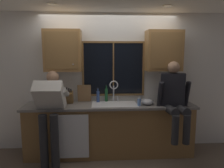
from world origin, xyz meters
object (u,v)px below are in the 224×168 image
object	(u,v)px
person_standing	(50,108)
mixing_bowl	(147,102)
bottle_green_glass	(106,95)
cutting_board	(84,93)
person_sitting_on_counter	(174,96)
knife_block	(70,97)
bottle_tall_clear	(98,96)
soap_dispenser	(139,102)

from	to	relation	value
person_standing	mixing_bowl	bearing A→B (deg)	7.79
mixing_bowl	bottle_green_glass	world-z (taller)	bottle_green_glass
cutting_board	person_sitting_on_counter	bearing A→B (deg)	-17.65
bottle_green_glass	knife_block	bearing A→B (deg)	-169.78
knife_block	person_sitting_on_counter	bearing A→B (deg)	-11.91
person_standing	bottle_tall_clear	world-z (taller)	person_standing
bottle_tall_clear	cutting_board	bearing A→B (deg)	169.80
person_sitting_on_counter	knife_block	world-z (taller)	person_sitting_on_counter
mixing_bowl	bottle_green_glass	bearing A→B (deg)	157.22
knife_block	bottle_green_glass	bearing A→B (deg)	10.22
person_sitting_on_counter	soap_dispenser	xyz separation A→B (m)	(-0.57, 0.13, -0.12)
cutting_board	mixing_bowl	xyz separation A→B (m)	(1.12, -0.29, -0.11)
person_standing	cutting_board	distance (m)	0.73
knife_block	bottle_green_glass	distance (m)	0.68
soap_dispenser	cutting_board	bearing A→B (deg)	159.59
cutting_board	bottle_tall_clear	size ratio (longest dim) A/B	1.22
mixing_bowl	person_sitting_on_counter	bearing A→B (deg)	-25.84
person_standing	knife_block	bearing A→B (deg)	57.58
cutting_board	bottle_green_glass	bearing A→B (deg)	1.41
person_standing	soap_dispenser	size ratio (longest dim) A/B	8.77
person_sitting_on_counter	soap_dispenser	size ratio (longest dim) A/B	7.28
knife_block	bottle_tall_clear	bearing A→B (deg)	7.19
person_standing	mixing_bowl	world-z (taller)	person_standing
person_standing	bottle_tall_clear	size ratio (longest dim) A/B	5.70
mixing_bowl	bottle_tall_clear	bearing A→B (deg)	164.38
person_standing	cutting_board	world-z (taller)	person_standing
cutting_board	bottle_tall_clear	world-z (taller)	cutting_board
person_standing	soap_dispenser	bearing A→B (deg)	5.88
bottle_green_glass	person_sitting_on_counter	bearing A→B (deg)	-23.92
knife_block	cutting_board	size ratio (longest dim) A/B	0.99
cutting_board	mixing_bowl	size ratio (longest dim) A/B	1.50
knife_block	soap_dispenser	size ratio (longest dim) A/B	1.86
bottle_tall_clear	knife_block	bearing A→B (deg)	-172.81
person_sitting_on_counter	knife_block	xyz separation A→B (m)	(-1.79, 0.38, -0.08)
person_sitting_on_counter	mixing_bowl	xyz separation A→B (m)	(-0.41, 0.20, -0.13)
person_sitting_on_counter	bottle_green_glass	xyz separation A→B (m)	(-1.12, 0.50, -0.05)
person_standing	knife_block	xyz separation A→B (m)	(0.25, 0.40, 0.08)
cutting_board	soap_dispenser	xyz separation A→B (m)	(0.96, -0.36, -0.09)
bottle_green_glass	person_standing	bearing A→B (deg)	-150.53
cutting_board	bottle_green_glass	distance (m)	0.41
person_standing	bottle_green_glass	bearing A→B (deg)	29.47
person_standing	soap_dispenser	world-z (taller)	person_standing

